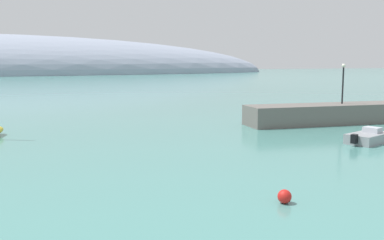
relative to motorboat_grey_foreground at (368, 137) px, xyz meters
The scene contains 4 objects.
breakwater_rocks 12.23m from the motorboat_grey_foreground, 47.11° to the left, with size 25.23×3.61×1.91m, color #66605B.
motorboat_grey_foreground is the anchor object (origin of this frame).
mooring_buoy_red 16.79m from the motorboat_grey_foreground, 145.76° to the right, with size 0.61×0.61×0.61m, color red.
harbor_lamp_post 11.52m from the motorboat_grey_foreground, 59.02° to the left, with size 0.36×0.36×3.91m.
Camera 1 is at (-8.67, 1.17, 6.05)m, focal length 40.92 mm.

